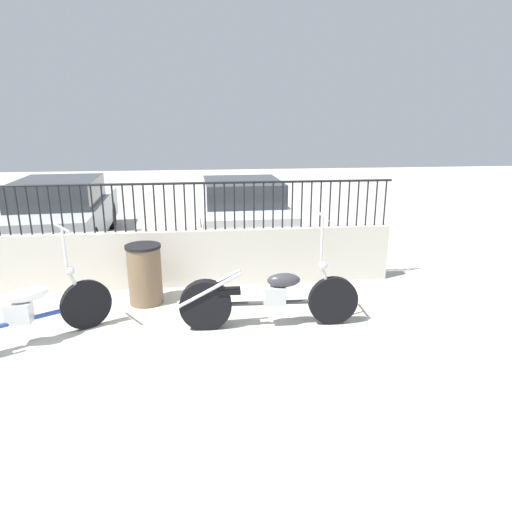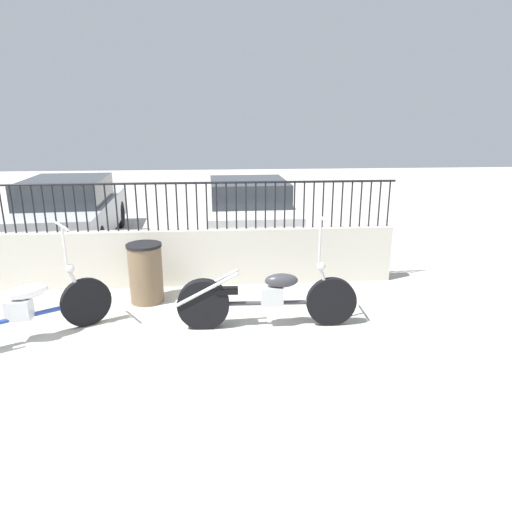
# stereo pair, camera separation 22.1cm
# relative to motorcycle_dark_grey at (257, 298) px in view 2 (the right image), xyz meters

# --- Properties ---
(ground_plane) EXTENTS (40.00, 40.00, 0.00)m
(ground_plane) POSITION_rel_motorcycle_dark_grey_xyz_m (-1.70, -0.96, -0.38)
(ground_plane) COLOR #B7B2A5
(low_wall) EXTENTS (8.04, 0.18, 0.91)m
(low_wall) POSITION_rel_motorcycle_dark_grey_xyz_m (-1.70, 1.64, 0.07)
(low_wall) COLOR beige
(low_wall) RESTS_ON ground_plane
(fence_railing) EXTENTS (8.04, 0.04, 0.75)m
(fence_railing) POSITION_rel_motorcycle_dark_grey_xyz_m (-1.70, 1.64, 1.01)
(fence_railing) COLOR black
(fence_railing) RESTS_ON low_wall
(motorcycle_dark_grey) EXTENTS (2.31, 0.52, 1.45)m
(motorcycle_dark_grey) POSITION_rel_motorcycle_dark_grey_xyz_m (0.00, 0.00, 0.00)
(motorcycle_dark_grey) COLOR black
(motorcycle_dark_grey) RESTS_ON ground_plane
(motorcycle_blue) EXTENTS (2.02, 1.37, 1.36)m
(motorcycle_blue) POSITION_rel_motorcycle_dark_grey_xyz_m (-2.97, -0.29, 0.01)
(motorcycle_blue) COLOR black
(motorcycle_blue) RESTS_ON ground_plane
(trash_bin) EXTENTS (0.50, 0.50, 0.87)m
(trash_bin) POSITION_rel_motorcycle_dark_grey_xyz_m (-1.53, 0.98, 0.05)
(trash_bin) COLOR brown
(trash_bin) RESTS_ON ground_plane
(car_silver) EXTENTS (1.94, 4.42, 1.39)m
(car_silver) POSITION_rel_motorcycle_dark_grey_xyz_m (-3.59, 4.47, 0.32)
(car_silver) COLOR black
(car_silver) RESTS_ON ground_plane
(car_white) EXTENTS (1.87, 3.99, 1.31)m
(car_white) POSITION_rel_motorcycle_dark_grey_xyz_m (0.18, 4.55, 0.28)
(car_white) COLOR black
(car_white) RESTS_ON ground_plane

